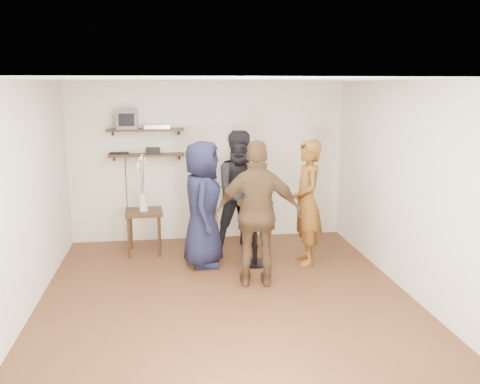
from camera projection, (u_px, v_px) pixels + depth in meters
The scene contains 18 objects.
room at pixel (226, 193), 5.96m from camera, with size 4.58×5.08×2.68m.
shelf_upper at pixel (146, 130), 8.01m from camera, with size 1.20×0.25×0.04m, color black.
shelf_lower at pixel (147, 155), 8.09m from camera, with size 1.20×0.25×0.04m, color black.
crt_monitor at pixel (127, 119), 7.94m from camera, with size 0.32×0.30×0.30m, color #59595B.
dvd_deck at pixel (157, 127), 8.02m from camera, with size 0.40×0.24×0.06m, color silver.
radio at pixel (153, 151), 8.09m from camera, with size 0.22×0.10×0.10m, color black.
power_strip at pixel (119, 153), 8.07m from camera, with size 0.30×0.05×0.03m, color black.
side_table at pixel (144, 218), 7.75m from camera, with size 0.58×0.58×0.66m.
vase_lilies at pixel (143, 193), 7.67m from camera, with size 0.19×0.19×0.90m.
drinks_table at pixel (255, 224), 7.23m from camera, with size 0.51×0.51×0.93m.
wine_glass_fl at pixel (252, 192), 7.10m from camera, with size 0.07×0.07×0.21m.
wine_glass_fr at pixel (260, 193), 7.12m from camera, with size 0.06×0.06×0.19m.
wine_glass_bl at pixel (253, 192), 7.20m from camera, with size 0.07×0.07×0.20m.
wine_glass_br at pixel (257, 191), 7.15m from camera, with size 0.07×0.07×0.21m.
person_plaid at pixel (307, 203), 7.24m from camera, with size 0.65×0.43×1.80m, color red.
person_dark at pixel (242, 191), 7.87m from camera, with size 0.91×0.71×1.87m, color black.
person_navy at pixel (203, 204), 7.15m from camera, with size 0.88×0.57×1.79m, color black.
person_brown at pixel (258, 214), 6.43m from camera, with size 1.10×0.46×1.88m, color #4B3420.
Camera 1 is at (-0.65, -5.79, 2.55)m, focal length 38.00 mm.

